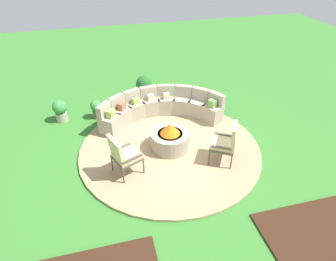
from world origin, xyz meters
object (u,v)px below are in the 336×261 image
fire_pit (170,139)px  lounge_chair_front_left (123,154)px  potted_plant_0 (60,110)px  potted_plant_1 (144,85)px  potted_plant_2 (96,108)px  curved_stone_bench (160,108)px  lounge_chair_front_right (227,142)px

fire_pit → lounge_chair_front_left: bearing=-151.8°
fire_pit → potted_plant_0: 3.44m
potted_plant_0 → potted_plant_1: size_ratio=0.94×
fire_pit → potted_plant_2: bearing=129.9°
curved_stone_bench → lounge_chair_front_right: bearing=-64.2°
curved_stone_bench → potted_plant_2: 1.86m
lounge_chair_front_left → potted_plant_0: lounge_chair_front_left is taller
curved_stone_bench → potted_plant_1: 1.62m
potted_plant_1 → curved_stone_bench: bearing=-84.4°
fire_pit → potted_plant_1: 3.05m
potted_plant_0 → potted_plant_2: (1.01, -0.09, -0.03)m
curved_stone_bench → lounge_chair_front_left: bearing=-121.8°
fire_pit → potted_plant_2: 2.64m
lounge_chair_front_right → curved_stone_bench: bearing=56.4°
curved_stone_bench → potted_plant_2: size_ratio=6.22×
curved_stone_bench → lounge_chair_front_left: lounge_chair_front_left is taller
fire_pit → potted_plant_0: bearing=141.9°
potted_plant_2 → potted_plant_1: bearing=32.5°
lounge_chair_front_right → fire_pit: bearing=86.1°
fire_pit → lounge_chair_front_left: lounge_chair_front_left is taller
curved_stone_bench → potted_plant_1: size_ratio=5.08×
lounge_chair_front_left → potted_plant_2: 2.74m
curved_stone_bench → potted_plant_0: (-2.78, 0.68, -0.04)m
lounge_chair_front_right → potted_plant_0: bearing=83.6°
potted_plant_1 → potted_plant_2: (-1.61, -1.02, -0.06)m
fire_pit → potted_plant_1: bearing=91.6°
fire_pit → potted_plant_0: fire_pit is taller
curved_stone_bench → lounge_chair_front_right: (1.08, -2.23, 0.20)m
lounge_chair_front_right → potted_plant_2: size_ratio=1.80×
potted_plant_0 → fire_pit: bearing=-38.1°
fire_pit → potted_plant_0: (-2.71, 2.12, 0.02)m
lounge_chair_front_right → potted_plant_1: 4.04m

